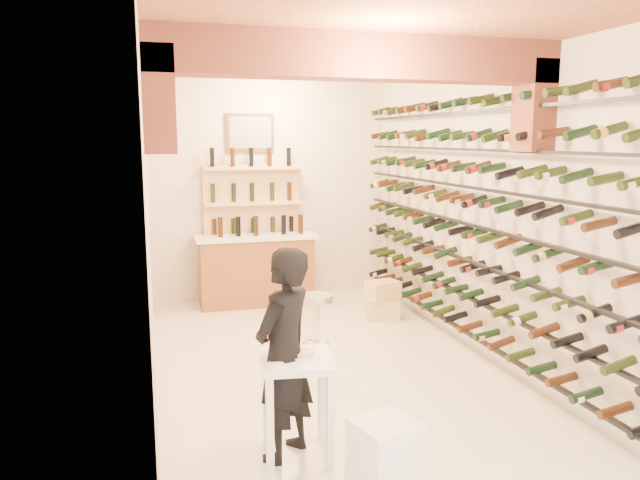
{
  "coord_description": "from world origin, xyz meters",
  "views": [
    {
      "loc": [
        -1.72,
        -5.88,
        2.36
      ],
      "look_at": [
        0.0,
        0.3,
        1.3
      ],
      "focal_mm": 34.33,
      "sensor_mm": 36.0,
      "label": 1
    }
  ],
  "objects_px": {
    "chrome_barstool": "(316,324)",
    "white_stool": "(385,457)",
    "tasting_table": "(297,375)",
    "back_counter": "(256,268)",
    "crate_lower": "(382,309)",
    "wine_rack": "(464,215)",
    "person": "(284,354)"
  },
  "relations": [
    {
      "from": "tasting_table",
      "to": "wine_rack",
      "type": "bearing_deg",
      "value": 44.41
    },
    {
      "from": "person",
      "to": "chrome_barstool",
      "type": "height_order",
      "value": "person"
    },
    {
      "from": "tasting_table",
      "to": "person",
      "type": "bearing_deg",
      "value": 170.47
    },
    {
      "from": "back_counter",
      "to": "white_stool",
      "type": "height_order",
      "value": "back_counter"
    },
    {
      "from": "wine_rack",
      "to": "white_stool",
      "type": "height_order",
      "value": "wine_rack"
    },
    {
      "from": "tasting_table",
      "to": "white_stool",
      "type": "height_order",
      "value": "tasting_table"
    },
    {
      "from": "crate_lower",
      "to": "tasting_table",
      "type": "bearing_deg",
      "value": -121.29
    },
    {
      "from": "back_counter",
      "to": "white_stool",
      "type": "bearing_deg",
      "value": -89.66
    },
    {
      "from": "white_stool",
      "to": "person",
      "type": "distance_m",
      "value": 1.01
    },
    {
      "from": "chrome_barstool",
      "to": "white_stool",
      "type": "bearing_deg",
      "value": -94.16
    },
    {
      "from": "wine_rack",
      "to": "chrome_barstool",
      "type": "xyz_separation_m",
      "value": [
        -1.62,
        0.14,
        -1.12
      ]
    },
    {
      "from": "tasting_table",
      "to": "white_stool",
      "type": "bearing_deg",
      "value": -45.22
    },
    {
      "from": "wine_rack",
      "to": "person",
      "type": "xyz_separation_m",
      "value": [
        -2.35,
        -1.67,
        -0.75
      ]
    },
    {
      "from": "wine_rack",
      "to": "back_counter",
      "type": "distance_m",
      "value": 3.38
    },
    {
      "from": "white_stool",
      "to": "wine_rack",
      "type": "bearing_deg",
      "value": 52.08
    },
    {
      "from": "wine_rack",
      "to": "white_stool",
      "type": "relative_size",
      "value": 11.55
    },
    {
      "from": "white_stool",
      "to": "chrome_barstool",
      "type": "height_order",
      "value": "chrome_barstool"
    },
    {
      "from": "white_stool",
      "to": "person",
      "type": "height_order",
      "value": "person"
    },
    {
      "from": "person",
      "to": "crate_lower",
      "type": "bearing_deg",
      "value": -166.22
    },
    {
      "from": "chrome_barstool",
      "to": "crate_lower",
      "type": "height_order",
      "value": "chrome_barstool"
    },
    {
      "from": "wine_rack",
      "to": "white_stool",
      "type": "bearing_deg",
      "value": -127.92
    },
    {
      "from": "white_stool",
      "to": "chrome_barstool",
      "type": "xyz_separation_m",
      "value": [
        0.18,
        2.45,
        0.18
      ]
    },
    {
      "from": "back_counter",
      "to": "tasting_table",
      "type": "relative_size",
      "value": 1.81
    },
    {
      "from": "wine_rack",
      "to": "back_counter",
      "type": "relative_size",
      "value": 3.35
    },
    {
      "from": "chrome_barstool",
      "to": "crate_lower",
      "type": "relative_size",
      "value": 1.69
    },
    {
      "from": "back_counter",
      "to": "white_stool",
      "type": "xyz_separation_m",
      "value": [
        0.03,
        -4.96,
        -0.29
      ]
    },
    {
      "from": "back_counter",
      "to": "white_stool",
      "type": "distance_m",
      "value": 4.97
    },
    {
      "from": "crate_lower",
      "to": "back_counter",
      "type": "bearing_deg",
      "value": 141.89
    },
    {
      "from": "tasting_table",
      "to": "person",
      "type": "height_order",
      "value": "person"
    },
    {
      "from": "back_counter",
      "to": "tasting_table",
      "type": "distance_m",
      "value": 4.37
    },
    {
      "from": "wine_rack",
      "to": "person",
      "type": "bearing_deg",
      "value": -144.66
    },
    {
      "from": "wine_rack",
      "to": "back_counter",
      "type": "bearing_deg",
      "value": 124.66
    }
  ]
}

